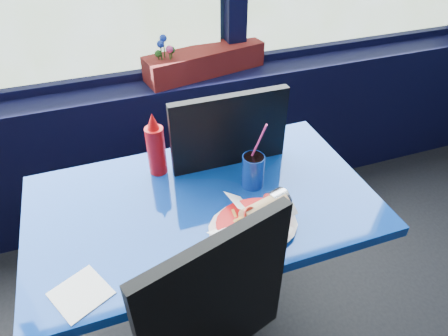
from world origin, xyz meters
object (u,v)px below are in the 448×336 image
soda_cup (253,170)px  food_basket (255,220)px  near_table (204,236)px  chair_near_back (218,172)px  planter_box (205,61)px  ketchup_bottle (156,147)px  flower_vase (167,70)px

soda_cup → food_basket: bearing=-110.6°
near_table → chair_near_back: chair_near_back is taller
planter_box → soda_cup: 0.87m
food_basket → ketchup_bottle: ketchup_bottle is taller
ketchup_bottle → soda_cup: (0.31, -0.19, -0.05)m
near_table → food_basket: bearing=-56.2°
planter_box → food_basket: 1.09m
planter_box → food_basket: bearing=-110.3°
planter_box → soda_cup: size_ratio=2.35×
near_table → flower_vase: bearing=84.8°
chair_near_back → food_basket: chair_near_back is taller
flower_vase → planter_box: bearing=14.6°
planter_box → flower_vase: 0.22m
flower_vase → soda_cup: 0.82m
flower_vase → food_basket: (0.05, -1.01, -0.09)m
near_table → planter_box: planter_box is taller
planter_box → food_basket: (-0.17, -1.07, -0.08)m
food_basket → near_table: bearing=133.5°
near_table → soda_cup: bearing=6.2°
planter_box → soda_cup: bearing=-107.4°
planter_box → ketchup_bottle: (-0.40, -0.67, -0.00)m
planter_box → flower_vase: flower_vase is taller
near_table → ketchup_bottle: (-0.11, 0.22, 0.29)m
flower_vase → food_basket: 1.02m
flower_vase → ketchup_bottle: (-0.19, -0.62, -0.01)m
planter_box → ketchup_bottle: ketchup_bottle is taller
planter_box → food_basket: planter_box is taller
chair_near_back → flower_vase: chair_near_back is taller
flower_vase → food_basket: bearing=-87.4°
ketchup_bottle → near_table: bearing=-63.1°
flower_vase → soda_cup: flower_vase is taller
near_table → ketchup_bottle: bearing=116.9°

